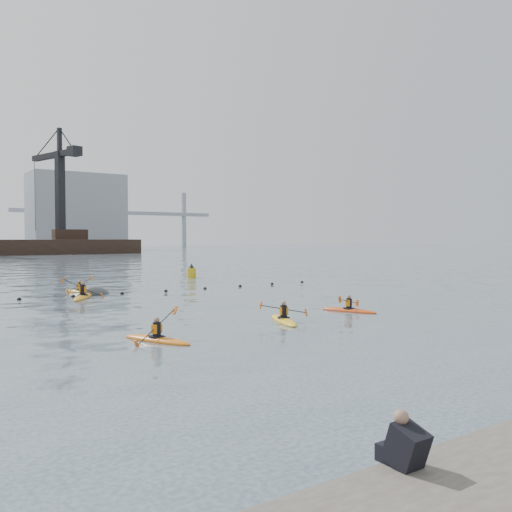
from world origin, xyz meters
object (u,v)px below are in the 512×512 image
at_px(kayaker_0, 157,339).
at_px(nav_buoy, 191,273).
at_px(kayaker_4, 349,310).
at_px(kayaker_5, 80,291).
at_px(kayaker_1, 284,319).
at_px(kayaker_3, 83,296).
at_px(mooring_buoy, 97,294).

height_order(kayaker_0, nav_buoy, nav_buoy).
xyz_separation_m(kayaker_4, kayaker_5, (-8.09, 16.49, 0.00)).
distance_m(kayaker_1, kayaker_3, 14.47).
relative_size(kayaker_4, mooring_buoy, 1.45).
distance_m(kayaker_1, kayaker_5, 17.56).
bearing_deg(kayaker_0, nav_buoy, 37.61).
xyz_separation_m(kayaker_3, nav_buoy, (12.75, 10.62, 0.33)).
bearing_deg(kayaker_1, nav_buoy, 91.86).
relative_size(kayaker_0, nav_buoy, 2.06).
bearing_deg(kayaker_5, nav_buoy, 10.15).
xyz_separation_m(kayaker_1, mooring_buoy, (-3.03, 15.52, -0.10)).
xyz_separation_m(kayaker_1, kayaker_5, (-3.58, 17.19, -0.01)).
bearing_deg(nav_buoy, kayaker_4, -99.16).
xyz_separation_m(kayaker_0, kayaker_4, (10.78, 1.69, -0.00)).
bearing_deg(kayaker_0, mooring_buoy, 56.40).
bearing_deg(kayaker_5, kayaker_4, -84.90).
height_order(kayaker_4, nav_buoy, nav_buoy).
bearing_deg(mooring_buoy, kayaker_3, -128.48).
relative_size(kayaker_4, kayaker_5, 1.00).
height_order(kayaker_0, kayaker_4, kayaker_0).
height_order(kayaker_3, kayaker_4, kayaker_3).
bearing_deg(kayaker_4, kayaker_1, -10.23).
height_order(kayaker_0, kayaker_3, kayaker_3).
xyz_separation_m(kayaker_5, mooring_buoy, (0.56, -1.67, -0.09)).
relative_size(kayaker_1, nav_buoy, 2.17).
bearing_deg(kayaker_1, kayaker_0, -150.31).
xyz_separation_m(mooring_buoy, nav_buoy, (11.36, 8.88, 0.44)).
relative_size(mooring_buoy, nav_buoy, 1.39).
distance_m(kayaker_3, nav_buoy, 16.60).
bearing_deg(kayaker_1, kayaker_3, 128.47).
bearing_deg(kayaker_4, kayaker_3, -74.74).
xyz_separation_m(kayaker_0, kayaker_5, (2.69, 18.18, -0.00)).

